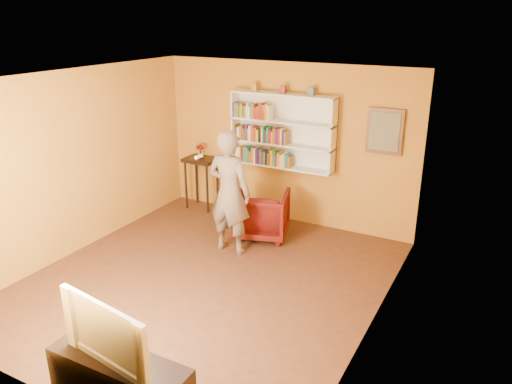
% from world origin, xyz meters
% --- Properties ---
extents(room_shell, '(5.30, 5.80, 2.88)m').
position_xyz_m(room_shell, '(0.00, 0.00, 1.02)').
color(room_shell, '#442616').
rests_on(room_shell, ground).
extents(bookshelf, '(1.80, 0.29, 1.23)m').
position_xyz_m(bookshelf, '(0.00, 2.41, 1.59)').
color(bookshelf, white).
rests_on(bookshelf, room_shell).
extents(books_row_lower, '(1.06, 0.18, 0.27)m').
position_xyz_m(books_row_lower, '(-0.34, 2.30, 1.13)').
color(books_row_lower, teal).
rests_on(books_row_lower, bookshelf).
extents(books_row_middle, '(0.98, 0.19, 0.27)m').
position_xyz_m(books_row_middle, '(-0.36, 2.30, 1.51)').
color(books_row_middle, '#895A19').
rests_on(books_row_middle, bookshelf).
extents(books_row_upper, '(0.67, 0.19, 0.26)m').
position_xyz_m(books_row_upper, '(-0.51, 2.30, 1.89)').
color(books_row_upper, '#43246C').
rests_on(books_row_upper, bookshelf).
extents(ornament_left, '(0.09, 0.09, 0.12)m').
position_xyz_m(ornament_left, '(-0.51, 2.35, 2.27)').
color(ornament_left, olive).
rests_on(ornament_left, bookshelf).
extents(ornament_centre, '(0.09, 0.09, 0.12)m').
position_xyz_m(ornament_centre, '(0.01, 2.35, 2.28)').
color(ornament_centre, maroon).
rests_on(ornament_centre, bookshelf).
extents(ornament_right, '(0.09, 0.09, 0.13)m').
position_xyz_m(ornament_right, '(0.49, 2.35, 2.28)').
color(ornament_right, '#4D5C80').
rests_on(ornament_right, bookshelf).
extents(framed_painting, '(0.55, 0.05, 0.70)m').
position_xyz_m(framed_painting, '(1.65, 2.46, 1.75)').
color(framed_painting, '#5A3319').
rests_on(framed_painting, room_shell).
extents(console_table, '(0.58, 0.44, 0.95)m').
position_xyz_m(console_table, '(-1.57, 2.25, 0.79)').
color(console_table, black).
rests_on(console_table, ground).
extents(ruby_lustre, '(0.15, 0.16, 0.25)m').
position_xyz_m(ruby_lustre, '(-1.57, 2.25, 1.13)').
color(ruby_lustre, maroon).
rests_on(ruby_lustre, console_table).
extents(armchair, '(1.02, 1.04, 0.76)m').
position_xyz_m(armchair, '(-0.01, 1.65, 0.38)').
color(armchair, '#3F0405').
rests_on(armchair, ground).
extents(person, '(0.69, 0.46, 1.88)m').
position_xyz_m(person, '(-0.19, 0.96, 0.94)').
color(person, '#67584C').
rests_on(person, ground).
extents(game_remote, '(0.04, 0.15, 0.04)m').
position_xyz_m(game_remote, '(-0.43, 0.57, 1.55)').
color(game_remote, white).
rests_on(game_remote, person).
extents(tv_cabinet, '(1.40, 0.42, 0.50)m').
position_xyz_m(tv_cabinet, '(0.56, -2.25, 0.25)').
color(tv_cabinet, black).
rests_on(tv_cabinet, ground).
extents(television, '(1.10, 0.30, 0.63)m').
position_xyz_m(television, '(0.56, -2.25, 0.81)').
color(television, black).
rests_on(television, tv_cabinet).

